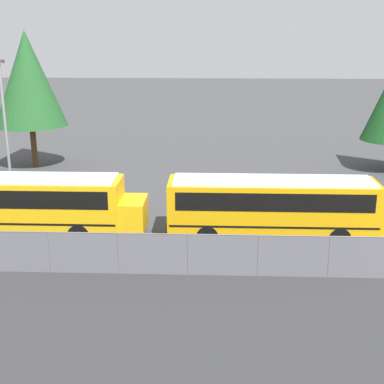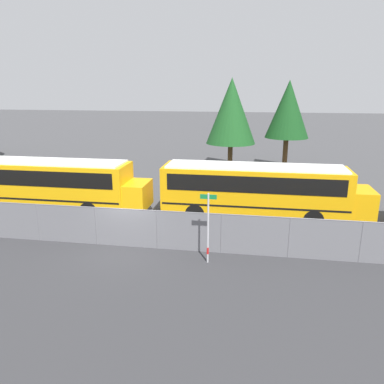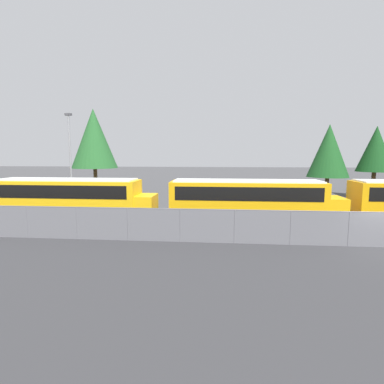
{
  "view_description": "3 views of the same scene",
  "coord_description": "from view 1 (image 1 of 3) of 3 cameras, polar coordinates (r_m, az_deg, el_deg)",
  "views": [
    {
      "loc": [
        -9.46,
        -21.12,
        10.15
      ],
      "look_at": [
        -10.51,
        4.27,
        2.46
      ],
      "focal_mm": 50.0,
      "sensor_mm": 36.0,
      "label": 1
    },
    {
      "loc": [
        5.74,
        -15.81,
        7.37
      ],
      "look_at": [
        2.49,
        4.02,
        1.7
      ],
      "focal_mm": 35.0,
      "sensor_mm": 36.0,
      "label": 2
    },
    {
      "loc": [
        -8.36,
        -16.17,
        4.88
      ],
      "look_at": [
        -10.35,
        5.48,
        2.14
      ],
      "focal_mm": 28.0,
      "sensor_mm": 36.0,
      "label": 3
    }
  ],
  "objects": [
    {
      "name": "tree_1",
      "position": [
        42.24,
        -17.09,
        11.45
      ],
      "size": [
        5.37,
        5.37,
        10.22
      ],
      "color": "#51381E",
      "rests_on": "ground_plane"
    },
    {
      "name": "school_bus_1",
      "position": [
        28.32,
        -17.39,
        -0.92
      ],
      "size": [
        11.65,
        2.49,
        3.15
      ],
      "color": "yellow",
      "rests_on": "ground_plane"
    },
    {
      "name": "light_pole",
      "position": [
        34.23,
        -19.29,
        6.67
      ],
      "size": [
        0.6,
        0.24,
        8.55
      ],
      "color": "gray",
      "rests_on": "ground_plane"
    },
    {
      "name": "school_bus_2",
      "position": [
        26.92,
        9.05,
        -1.26
      ],
      "size": [
        11.65,
        2.49,
        3.15
      ],
      "color": "#EDA80F",
      "rests_on": "ground_plane"
    }
  ]
}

